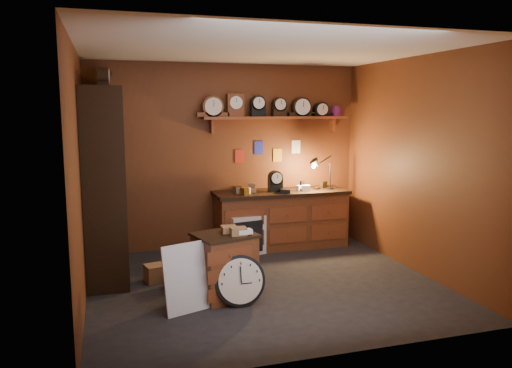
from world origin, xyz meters
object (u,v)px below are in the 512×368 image
object	(u,v)px
big_round_clock	(240,281)
low_cabinet	(225,263)
workbench	(281,216)
shelving_unit	(101,174)

from	to	relation	value
big_round_clock	low_cabinet	bearing A→B (deg)	109.75
workbench	low_cabinet	distance (m)	2.14
workbench	big_round_clock	world-z (taller)	workbench
shelving_unit	workbench	world-z (taller)	shelving_unit
low_cabinet	shelving_unit	bearing A→B (deg)	119.94
workbench	low_cabinet	bearing A→B (deg)	-126.25
shelving_unit	workbench	xyz separation A→B (m)	(2.52, 0.49, -0.78)
low_cabinet	big_round_clock	world-z (taller)	low_cabinet
low_cabinet	big_round_clock	bearing A→B (deg)	-85.88
workbench	big_round_clock	xyz separation A→B (m)	(-1.17, -2.00, -0.21)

